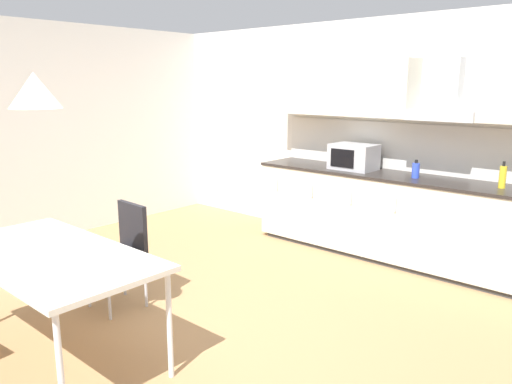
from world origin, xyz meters
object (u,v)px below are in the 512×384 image
at_px(dining_table, 50,259).
at_px(pendant_lamp, 34,90).
at_px(bottle_blue, 416,170).
at_px(microwave, 354,157).
at_px(chair_far_left, 123,244).
at_px(bottle_yellow, 503,177).

height_order(dining_table, pendant_lamp, pendant_lamp).
relative_size(dining_table, pendant_lamp, 5.21).
bearing_deg(bottle_blue, dining_table, -107.06).
relative_size(microwave, chair_far_left, 0.55).
height_order(microwave, bottle_blue, microwave).
height_order(dining_table, chair_far_left, chair_far_left).
relative_size(chair_far_left, pendant_lamp, 2.72).
xyz_separation_m(bottle_blue, chair_far_left, (-1.40, -2.53, -0.46)).
xyz_separation_m(bottle_blue, bottle_yellow, (0.80, 0.05, 0.03)).
bearing_deg(microwave, dining_table, -94.89).
distance_m(microwave, pendant_lamp, 3.46).
xyz_separation_m(microwave, bottle_blue, (0.74, -0.03, -0.06)).
height_order(microwave, pendant_lamp, pendant_lamp).
bearing_deg(dining_table, microwave, 85.11).
bearing_deg(bottle_yellow, bottle_blue, -176.58).
bearing_deg(dining_table, pendant_lamp, 63.43).
relative_size(bottle_blue, chair_far_left, 0.21).
bearing_deg(microwave, bottle_yellow, 0.72).
distance_m(bottle_blue, chair_far_left, 2.93).
distance_m(bottle_blue, pendant_lamp, 3.58).
distance_m(bottle_yellow, pendant_lamp, 3.93).
bearing_deg(bottle_yellow, pendant_lamp, -118.37).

